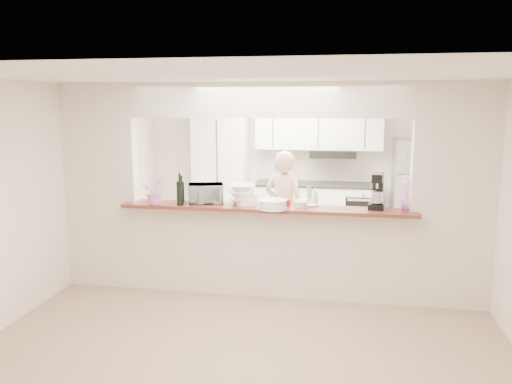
% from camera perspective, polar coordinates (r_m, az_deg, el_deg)
% --- Properties ---
extents(floor, '(6.00, 6.00, 0.00)m').
position_cam_1_polar(floor, '(6.11, 1.19, -11.62)').
color(floor, tan).
rests_on(floor, ground).
extents(tile_overlay, '(5.00, 2.90, 0.01)m').
position_cam_1_polar(tile_overlay, '(7.56, 2.97, -7.29)').
color(tile_overlay, beige).
rests_on(tile_overlay, floor).
extents(partition, '(5.00, 0.15, 2.50)m').
position_cam_1_polar(partition, '(5.73, 1.24, 2.28)').
color(partition, beige).
rests_on(partition, floor).
extents(bar_counter, '(3.40, 0.38, 1.09)m').
position_cam_1_polar(bar_counter, '(5.92, 1.20, -6.45)').
color(bar_counter, beige).
rests_on(bar_counter, floor).
extents(kitchen_cabinets, '(3.15, 0.62, 2.25)m').
position_cam_1_polar(kitchen_cabinets, '(8.50, 2.74, 1.37)').
color(kitchen_cabinets, white).
rests_on(kitchen_cabinets, floor).
extents(refrigerator, '(0.75, 0.70, 1.70)m').
position_cam_1_polar(refrigerator, '(8.47, 17.85, 0.01)').
color(refrigerator, '#9C9CA0').
rests_on(refrigerator, floor).
extents(flower_left, '(0.28, 0.24, 0.30)m').
position_cam_1_polar(flower_left, '(5.96, -11.44, 0.04)').
color(flower_left, '#C96ABA').
rests_on(flower_left, bar_counter).
extents(wine_bottle_a, '(0.06, 0.06, 0.32)m').
position_cam_1_polar(wine_bottle_a, '(6.09, -8.49, 0.08)').
color(wine_bottle_a, black).
rests_on(wine_bottle_a, bar_counter).
extents(wine_bottle_b, '(0.08, 0.08, 0.38)m').
position_cam_1_polar(wine_bottle_b, '(5.86, -8.70, -0.08)').
color(wine_bottle_b, black).
rests_on(wine_bottle_b, bar_counter).
extents(toaster_oven, '(0.47, 0.38, 0.23)m').
position_cam_1_polar(toaster_oven, '(5.98, -5.75, -0.15)').
color(toaster_oven, '#AEADB2').
rests_on(toaster_oven, bar_counter).
extents(serving_bowls, '(0.39, 0.39, 0.23)m').
position_cam_1_polar(serving_bowls, '(5.88, -1.59, -0.28)').
color(serving_bowls, white).
rests_on(serving_bowls, bar_counter).
extents(plate_stack_a, '(0.27, 0.27, 0.12)m').
position_cam_1_polar(plate_stack_a, '(5.86, -1.14, -0.83)').
color(plate_stack_a, white).
rests_on(plate_stack_a, bar_counter).
extents(plate_stack_b, '(0.31, 0.31, 0.11)m').
position_cam_1_polar(plate_stack_b, '(5.59, 1.95, -1.44)').
color(plate_stack_b, white).
rests_on(plate_stack_b, bar_counter).
extents(red_bowl, '(0.14, 0.14, 0.07)m').
position_cam_1_polar(red_bowl, '(5.85, 3.29, -1.15)').
color(red_bowl, maroon).
rests_on(red_bowl, bar_counter).
extents(tan_bowl, '(0.15, 0.15, 0.07)m').
position_cam_1_polar(tan_bowl, '(5.72, 5.15, -1.42)').
color(tan_bowl, '#CEB491').
rests_on(tan_bowl, bar_counter).
extents(utensil_caddy, '(0.29, 0.23, 0.24)m').
position_cam_1_polar(utensil_caddy, '(5.78, 5.72, -0.63)').
color(utensil_caddy, silver).
rests_on(utensil_caddy, bar_counter).
extents(stand_mixer, '(0.21, 0.30, 0.40)m').
position_cam_1_polar(stand_mixer, '(5.78, 13.70, -0.07)').
color(stand_mixer, black).
rests_on(stand_mixer, bar_counter).
extents(flower_right, '(0.28, 0.28, 0.39)m').
position_cam_1_polar(flower_right, '(5.80, 17.14, -0.06)').
color(flower_right, '#CE6FC6').
rests_on(flower_right, bar_counter).
extents(person, '(0.69, 0.57, 1.62)m').
position_cam_1_polar(person, '(6.93, 3.24, -2.00)').
color(person, tan).
rests_on(person, floor).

